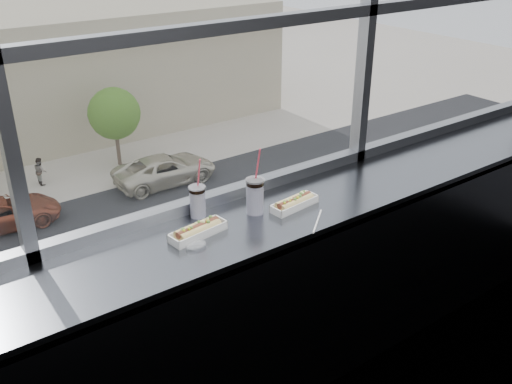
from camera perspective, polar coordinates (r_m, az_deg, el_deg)
wall_back_lower at (r=3.34m, az=-3.14°, el=-9.28°), size 6.00×0.00×6.00m
counter at (r=2.87m, az=-0.39°, el=-3.36°), size 6.00×0.55×0.06m
counter_fascia at (r=2.99m, az=2.57°, el=-14.03°), size 6.00×0.04×1.04m
hotdog_tray_left at (r=2.72m, az=-5.83°, el=-3.82°), size 0.30×0.13×0.07m
hotdog_tray_right at (r=2.97m, az=3.86°, el=-1.06°), size 0.29×0.12×0.07m
soda_cup_left at (r=2.86m, az=-5.87°, el=-0.79°), size 0.09×0.09×0.32m
soda_cup_right at (r=2.88m, az=-0.11°, el=-0.23°), size 0.10×0.10×0.36m
loose_straw at (r=2.85m, az=6.16°, el=-2.92°), size 0.19×0.16×0.01m
wrapper at (r=2.64m, az=-6.02°, el=-5.28°), size 0.10×0.07×0.02m
car_near_e at (r=27.26m, az=4.59°, el=-1.32°), size 3.01×6.08×1.96m
car_far_b at (r=29.41m, az=-24.05°, el=-1.54°), size 2.78×5.95×1.94m
car_far_c at (r=31.77m, az=-9.10°, el=2.68°), size 2.79×6.40×2.11m
car_near_d at (r=24.33m, az=-5.80°, el=-4.73°), size 3.36×6.67×2.14m
pedestrian_c at (r=33.50m, az=-20.80°, el=2.22°), size 0.62×0.82×1.85m
tree_right at (r=34.11m, az=-13.99°, el=7.61°), size 3.02×3.02×4.72m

